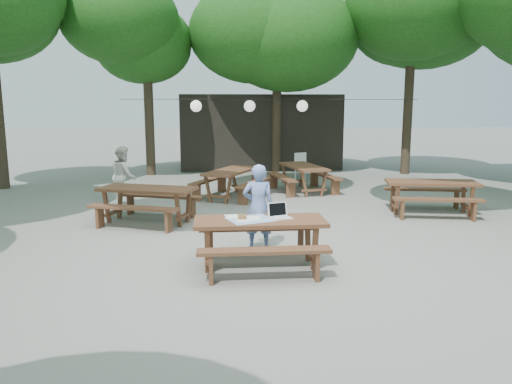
{
  "coord_description": "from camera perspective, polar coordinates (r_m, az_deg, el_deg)",
  "views": [
    {
      "loc": [
        -1.3,
        -9.14,
        2.51
      ],
      "look_at": [
        -0.61,
        -1.07,
        1.05
      ],
      "focal_mm": 35.0,
      "sensor_mm": 36.0,
      "label": 1
    }
  ],
  "objects": [
    {
      "name": "picnic_table_nw",
      "position": [
        10.75,
        -12.26,
        -1.4
      ],
      "size": [
        2.31,
        2.11,
        0.75
      ],
      "rotation": [
        0.0,
        0.0,
        -0.33
      ],
      "color": "#522F1D",
      "rests_on": "ground"
    },
    {
      "name": "plastic_chair",
      "position": [
        16.21,
        5.41,
        2.18
      ],
      "size": [
        0.58,
        0.58,
        0.9
      ],
      "rotation": [
        0.0,
        0.0,
        0.41
      ],
      "color": "white",
      "rests_on": "ground"
    },
    {
      "name": "pavilion",
      "position": [
        19.76,
        0.36,
        6.99
      ],
      "size": [
        6.0,
        3.0,
        2.8
      ],
      "primitive_type": "cube",
      "color": "black",
      "rests_on": "ground"
    },
    {
      "name": "paper_lanterns",
      "position": [
        15.18,
        -0.68,
        9.81
      ],
      "size": [
        9.0,
        0.34,
        0.38
      ],
      "color": "black",
      "rests_on": "ground"
    },
    {
      "name": "picnic_table_ne",
      "position": [
        12.03,
        19.36,
        -0.53
      ],
      "size": [
        2.17,
        1.92,
        0.75
      ],
      "rotation": [
        0.0,
        0.0,
        -0.19
      ],
      "color": "#522F1D",
      "rests_on": "ground"
    },
    {
      "name": "picnic_table_far_w",
      "position": [
        13.25,
        -2.83,
        0.99
      ],
      "size": [
        2.27,
        2.41,
        0.75
      ],
      "rotation": [
        0.0,
        0.0,
        1.1
      ],
      "color": "#522F1D",
      "rests_on": "ground"
    },
    {
      "name": "woman",
      "position": [
        8.58,
        0.26,
        -1.69
      ],
      "size": [
        0.57,
        0.4,
        1.48
      ],
      "primitive_type": "imported",
      "rotation": [
        0.0,
        0.0,
        3.05
      ],
      "color": "#7893DB",
      "rests_on": "ground"
    },
    {
      "name": "ground",
      "position": [
        9.57,
        3.13,
        -5.0
      ],
      "size": [
        80.0,
        80.0,
        0.0
      ],
      "primitive_type": "plane",
      "color": "slate",
      "rests_on": "ground"
    },
    {
      "name": "main_picnic_table",
      "position": [
        7.7,
        0.45,
        -5.78
      ],
      "size": [
        2.0,
        1.58,
        0.75
      ],
      "color": "#522F1D",
      "rests_on": "ground"
    },
    {
      "name": "second_person",
      "position": [
        12.71,
        -14.91,
        1.84
      ],
      "size": [
        0.75,
        0.85,
        1.47
      ],
      "primitive_type": "imported",
      "rotation": [
        0.0,
        0.0,
        1.88
      ],
      "color": "silver",
      "rests_on": "ground"
    },
    {
      "name": "picnic_table_far_e",
      "position": [
        14.22,
        5.43,
        1.58
      ],
      "size": [
        1.91,
        2.16,
        0.75
      ],
      "rotation": [
        0.0,
        0.0,
        1.76
      ],
      "color": "#522F1D",
      "rests_on": "ground"
    },
    {
      "name": "tabletop_clutter",
      "position": [
        7.6,
        -0.92,
        -3.08
      ],
      "size": [
        0.8,
        0.74,
        0.08
      ],
      "color": "#376BBD",
      "rests_on": "main_picnic_table"
    },
    {
      "name": "laptop",
      "position": [
        7.7,
        2.66,
        -2.53
      ],
      "size": [
        0.4,
        0.35,
        0.24
      ],
      "rotation": [
        0.0,
        0.0,
        0.33
      ],
      "color": "white",
      "rests_on": "main_picnic_table"
    }
  ]
}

